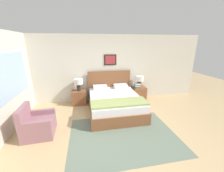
% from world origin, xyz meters
% --- Properties ---
extents(ground_plane, '(16.00, 16.00, 0.00)m').
position_xyz_m(ground_plane, '(0.00, 0.00, 0.00)').
color(ground_plane, tan).
extents(wall_back, '(7.93, 0.09, 2.60)m').
position_xyz_m(wall_back, '(0.00, 2.65, 1.30)').
color(wall_back, beige).
rests_on(wall_back, ground_plane).
extents(wall_left, '(0.08, 5.02, 2.60)m').
position_xyz_m(wall_left, '(-2.79, 1.31, 1.31)').
color(wall_left, beige).
rests_on(wall_left, ground_plane).
extents(area_rug_main, '(2.69, 1.99, 0.01)m').
position_xyz_m(area_rug_main, '(0.08, 0.16, 0.00)').
color(area_rug_main, slate).
rests_on(area_rug_main, ground_plane).
extents(bed, '(1.69, 2.11, 1.23)m').
position_xyz_m(bed, '(0.13, 1.53, 0.32)').
color(bed, brown).
rests_on(bed, ground_plane).
extents(armchair, '(0.76, 0.77, 0.82)m').
position_xyz_m(armchair, '(-2.07, 0.62, 0.28)').
color(armchair, '#8E606B').
rests_on(armchair, ground_plane).
extents(nightstand_near_window, '(0.53, 0.46, 0.54)m').
position_xyz_m(nightstand_near_window, '(-1.09, 2.36, 0.27)').
color(nightstand_near_window, brown).
rests_on(nightstand_near_window, ground_plane).
extents(nightstand_by_door, '(0.53, 0.46, 0.54)m').
position_xyz_m(nightstand_by_door, '(1.35, 2.36, 0.27)').
color(nightstand_by_door, brown).
rests_on(nightstand_by_door, ground_plane).
extents(table_lamp_near_window, '(0.34, 0.34, 0.46)m').
position_xyz_m(table_lamp_near_window, '(-1.08, 2.36, 0.86)').
color(table_lamp_near_window, '#2D2823').
rests_on(table_lamp_near_window, nightstand_near_window).
extents(table_lamp_by_door, '(0.34, 0.34, 0.46)m').
position_xyz_m(table_lamp_by_door, '(1.34, 2.36, 0.86)').
color(table_lamp_by_door, '#2D2823').
rests_on(table_lamp_by_door, nightstand_by_door).
extents(book_thick_bottom, '(0.23, 0.26, 0.04)m').
position_xyz_m(book_thick_bottom, '(1.23, 2.31, 0.57)').
color(book_thick_bottom, '#4C7551').
rests_on(book_thick_bottom, nightstand_by_door).
extents(book_hardcover_middle, '(0.18, 0.22, 0.03)m').
position_xyz_m(book_hardcover_middle, '(1.23, 2.31, 0.60)').
color(book_hardcover_middle, '#4C7551').
rests_on(book_hardcover_middle, book_thick_bottom).
extents(book_novel_upper, '(0.22, 0.26, 0.03)m').
position_xyz_m(book_novel_upper, '(1.23, 2.31, 0.63)').
color(book_novel_upper, silver).
rests_on(book_novel_upper, book_hardcover_middle).
extents(book_slim_near_top, '(0.23, 0.23, 0.04)m').
position_xyz_m(book_slim_near_top, '(1.23, 2.31, 0.66)').
color(book_slim_near_top, '#335693').
rests_on(book_slim_near_top, book_novel_upper).
extents(book_paperback_top, '(0.23, 0.26, 0.04)m').
position_xyz_m(book_paperback_top, '(1.23, 2.31, 0.70)').
color(book_paperback_top, silver).
rests_on(book_paperback_top, book_slim_near_top).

